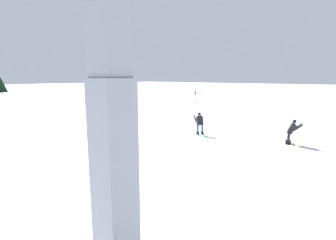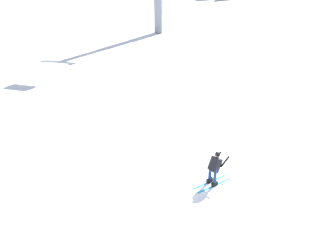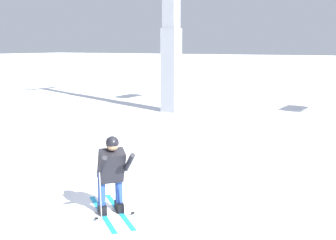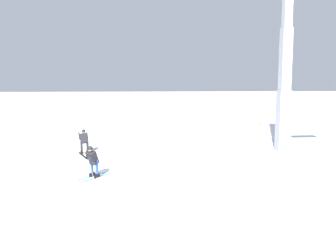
# 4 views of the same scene
# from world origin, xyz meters

# --- Properties ---
(ground_plane) EXTENTS (260.00, 260.00, 0.00)m
(ground_plane) POSITION_xyz_m (0.00, 0.00, 0.00)
(ground_plane) COLOR white
(skier_carving_main) EXTENTS (1.65, 1.41, 1.54)m
(skier_carving_main) POSITION_xyz_m (-0.93, -0.46, 0.81)
(skier_carving_main) COLOR #198CCC
(skier_carving_main) RESTS_ON ground_plane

